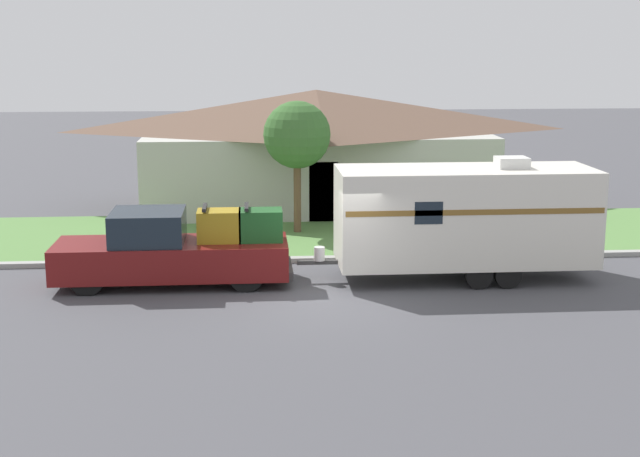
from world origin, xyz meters
The scene contains 8 objects.
ground_plane centered at (0.00, 0.00, 0.00)m, with size 120.00×120.00×0.00m, color #47474C.
curb_strip centered at (0.00, 3.75, 0.07)m, with size 80.00×0.30×0.14m.
lawn_strip centered at (0.00, 7.40, 0.01)m, with size 80.00×7.00×0.03m.
house_across_street centered at (0.57, 12.70, 2.26)m, with size 13.55×7.32×4.36m.
pickup_truck centered at (-3.90, 1.68, 0.89)m, with size 6.03×2.01×2.04m.
travel_trailer centered at (3.62, 1.68, 1.68)m, with size 7.70×2.39×3.20m.
mailbox centered at (2.31, 4.62, 1.01)m, with size 0.48×0.20×1.31m.
tree_in_yard centered at (-0.42, 7.71, 3.18)m, with size 2.16×2.16×4.28m.
Camera 1 is at (-1.95, -20.69, 6.14)m, focal length 50.00 mm.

